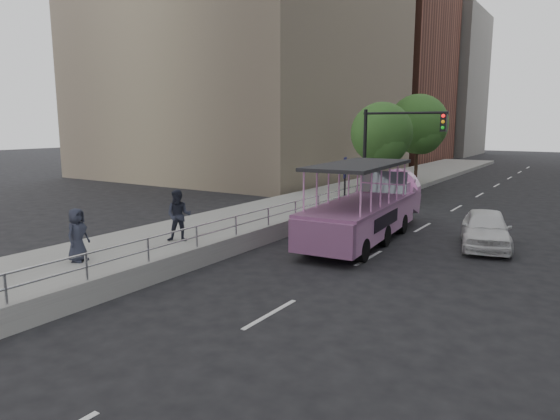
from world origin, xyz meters
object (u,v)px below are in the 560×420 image
(street_tree_near, at_px, (383,136))
(duck_boat, at_px, (369,210))
(parking_sign, at_px, (345,181))
(traffic_signal, at_px, (387,144))
(car, at_px, (486,229))
(pedestrian_far, at_px, (77,235))
(street_tree_far, at_px, (419,126))
(pedestrian_mid, at_px, (179,216))

(street_tree_near, bearing_deg, duck_boat, -71.38)
(street_tree_near, bearing_deg, parking_sign, -84.31)
(duck_boat, distance_m, traffic_signal, 6.27)
(car, height_order, pedestrian_far, pedestrian_far)
(traffic_signal, bearing_deg, street_tree_near, 114.98)
(pedestrian_far, distance_m, street_tree_near, 18.54)
(traffic_signal, height_order, street_tree_far, street_tree_far)
(pedestrian_far, bearing_deg, street_tree_near, -22.26)
(parking_sign, xyz_separation_m, street_tree_near, (-0.61, 6.14, 1.98))
(parking_sign, bearing_deg, street_tree_far, 91.94)
(pedestrian_far, distance_m, street_tree_far, 24.52)
(pedestrian_far, xyz_separation_m, street_tree_far, (2.87, 24.14, 3.17))
(pedestrian_mid, height_order, traffic_signal, traffic_signal)
(duck_boat, height_order, pedestrian_far, duck_boat)
(street_tree_far, bearing_deg, traffic_signal, -81.57)
(pedestrian_mid, xyz_separation_m, parking_sign, (2.56, 8.36, 0.60))
(street_tree_near, bearing_deg, car, -48.33)
(street_tree_far, bearing_deg, pedestrian_far, -96.78)
(parking_sign, height_order, street_tree_near, street_tree_near)
(street_tree_near, bearing_deg, street_tree_far, 88.09)
(traffic_signal, height_order, street_tree_near, street_tree_near)
(pedestrian_mid, relative_size, pedestrian_far, 1.13)
(duck_boat, relative_size, street_tree_far, 1.45)
(duck_boat, height_order, car, duck_boat)
(street_tree_near, bearing_deg, traffic_signal, -65.02)
(pedestrian_far, bearing_deg, traffic_signal, -30.06)
(duck_boat, relative_size, pedestrian_mid, 4.98)
(traffic_signal, bearing_deg, street_tree_far, 98.43)
(pedestrian_far, bearing_deg, pedestrian_mid, -25.04)
(parking_sign, height_order, traffic_signal, traffic_signal)
(duck_boat, distance_m, street_tree_near, 9.92)
(pedestrian_mid, distance_m, street_tree_near, 14.85)
(street_tree_near, xyz_separation_m, street_tree_far, (0.20, 6.00, 0.49))
(parking_sign, height_order, street_tree_far, street_tree_far)
(pedestrian_far, distance_m, parking_sign, 12.46)
(car, relative_size, street_tree_near, 0.71)
(parking_sign, distance_m, traffic_signal, 3.33)
(pedestrian_far, xyz_separation_m, parking_sign, (3.28, 12.00, 0.70))
(car, bearing_deg, street_tree_far, 103.23)
(street_tree_near, distance_m, street_tree_far, 6.02)
(parking_sign, distance_m, street_tree_near, 6.48)
(car, relative_size, traffic_signal, 0.78)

